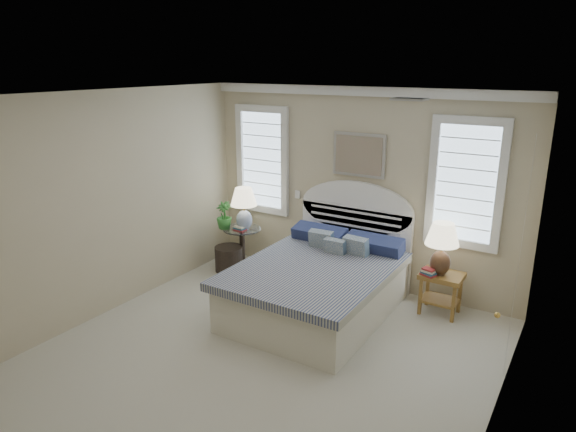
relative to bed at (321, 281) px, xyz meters
The scene contains 21 objects.
floor 1.51m from the bed, 90.00° to the right, with size 4.50×5.00×0.01m, color #BBB5A0.
ceiling 2.74m from the bed, 90.00° to the right, with size 4.50×5.00×0.01m, color white.
wall_back 1.42m from the bed, 90.00° to the left, with size 4.50×0.02×2.70m, color #BAAC8B.
wall_left 2.85m from the bed, 147.06° to the right, with size 0.02×5.00×2.70m, color #BAAC8B.
wall_right 2.85m from the bed, 32.94° to the right, with size 0.02×5.00×2.70m, color #BAAC8B.
crown_molding 2.47m from the bed, 90.00° to the left, with size 4.50×0.08×0.12m, color silver.
hvac_vent 2.67m from the bed, 28.73° to the right, with size 0.30×0.20×0.02m, color #B2B2B2.
switch_plate 1.59m from the bed, 132.76° to the left, with size 0.08×0.01×0.12m, color silver.
window_left 2.22m from the bed, 146.59° to the left, with size 0.90×0.06×1.60m, color #ABC4D9.
window_right 2.12m from the bed, 36.14° to the left, with size 0.90×0.06×1.60m, color #ABC4D9.
painting 1.75m from the bed, 90.00° to the left, with size 0.74×0.04×0.58m, color silver.
closet_door 2.39m from the bed, ahead, with size 0.02×1.80×2.40m, color white.
bed is the anchor object (origin of this frame).
side_table_left 1.75m from the bed, 160.26° to the left, with size 0.56×0.56×0.63m.
nightstand_right 1.47m from the bed, 28.03° to the left, with size 0.50×0.40×0.53m.
floor_pot 1.82m from the bed, 167.16° to the left, with size 0.41×0.41×0.37m, color black.
lamp_left 1.81m from the bed, 159.93° to the left, with size 0.48×0.48×0.64m.
lamp_right 1.53m from the bed, 27.41° to the left, with size 0.42×0.42×0.66m.
potted_plant 1.96m from the bed, 166.46° to the left, with size 0.23×0.23×0.41m, color #307936.
books_left 1.71m from the bed, 163.03° to the left, with size 0.19×0.15×0.07m.
books_right 1.31m from the bed, 24.80° to the left, with size 0.20×0.17×0.09m.
Camera 1 is at (2.73, -3.74, 3.00)m, focal length 32.00 mm.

